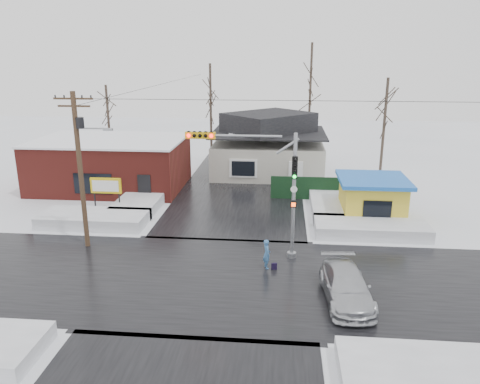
# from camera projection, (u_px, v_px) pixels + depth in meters

# --- Properties ---
(ground) EXTENTS (120.00, 120.00, 0.00)m
(ground) POSITION_uv_depth(u_px,v_px,m) (213.00, 279.00, 23.62)
(ground) COLOR white
(ground) RESTS_ON ground
(road_ns) EXTENTS (10.00, 120.00, 0.02)m
(road_ns) POSITION_uv_depth(u_px,v_px,m) (213.00, 279.00, 23.62)
(road_ns) COLOR black
(road_ns) RESTS_ON ground
(road_ew) EXTENTS (120.00, 10.00, 0.02)m
(road_ew) POSITION_uv_depth(u_px,v_px,m) (213.00, 279.00, 23.62)
(road_ew) COLOR black
(road_ew) RESTS_ON ground
(snowbank_nw) EXTENTS (7.00, 3.00, 0.80)m
(snowbank_nw) POSITION_uv_depth(u_px,v_px,m) (94.00, 219.00, 30.99)
(snowbank_nw) COLOR white
(snowbank_nw) RESTS_ON ground
(snowbank_ne) EXTENTS (7.00, 3.00, 0.80)m
(snowbank_ne) POSITION_uv_depth(u_px,v_px,m) (371.00, 228.00, 29.39)
(snowbank_ne) COLOR white
(snowbank_ne) RESTS_ON ground
(snowbank_se) EXTENTS (7.00, 3.00, 0.70)m
(snowbank_se) POSITION_uv_depth(u_px,v_px,m) (442.00, 375.00, 16.05)
(snowbank_se) COLOR white
(snowbank_se) RESTS_ON ground
(snowbank_nside_w) EXTENTS (3.00, 8.00, 0.80)m
(snowbank_nside_w) POSITION_uv_depth(u_px,v_px,m) (145.00, 198.00, 35.58)
(snowbank_nside_w) COLOR white
(snowbank_nside_w) RESTS_ON ground
(snowbank_nside_e) EXTENTS (3.00, 8.00, 0.80)m
(snowbank_nside_e) POSITION_uv_depth(u_px,v_px,m) (331.00, 203.00, 34.34)
(snowbank_nside_e) COLOR white
(snowbank_nside_e) RESTS_ON ground
(traffic_signal) EXTENTS (6.05, 0.68, 7.00)m
(traffic_signal) POSITION_uv_depth(u_px,v_px,m) (265.00, 178.00, 24.94)
(traffic_signal) COLOR gray
(traffic_signal) RESTS_ON ground
(utility_pole) EXTENTS (3.15, 0.44, 9.00)m
(utility_pole) POSITION_uv_depth(u_px,v_px,m) (81.00, 162.00, 26.21)
(utility_pole) COLOR #382619
(utility_pole) RESTS_ON ground
(brick_building) EXTENTS (12.20, 8.20, 4.12)m
(brick_building) POSITION_uv_depth(u_px,v_px,m) (111.00, 163.00, 39.27)
(brick_building) COLOR maroon
(brick_building) RESTS_ON ground
(marquee_sign) EXTENTS (2.20, 0.21, 2.55)m
(marquee_sign) POSITION_uv_depth(u_px,v_px,m) (106.00, 187.00, 32.93)
(marquee_sign) COLOR black
(marquee_sign) RESTS_ON ground
(house) EXTENTS (10.40, 8.40, 5.76)m
(house) POSITION_uv_depth(u_px,v_px,m) (268.00, 146.00, 43.69)
(house) COLOR beige
(house) RESTS_ON ground
(kiosk) EXTENTS (4.60, 4.60, 2.88)m
(kiosk) POSITION_uv_depth(u_px,v_px,m) (372.00, 198.00, 31.90)
(kiosk) COLOR gold
(kiosk) RESTS_ON ground
(fence) EXTENTS (8.00, 0.12, 1.80)m
(fence) POSITION_uv_depth(u_px,v_px,m) (322.00, 189.00, 36.15)
(fence) COLOR black
(fence) RESTS_ON ground
(tree_far_left) EXTENTS (3.00, 3.00, 10.00)m
(tree_far_left) POSITION_uv_depth(u_px,v_px,m) (210.00, 85.00, 46.52)
(tree_far_left) COLOR #332821
(tree_far_left) RESTS_ON ground
(tree_far_mid) EXTENTS (3.00, 3.00, 12.00)m
(tree_far_mid) POSITION_uv_depth(u_px,v_px,m) (311.00, 68.00, 47.09)
(tree_far_mid) COLOR #332821
(tree_far_mid) RESTS_ON ground
(tree_far_right) EXTENTS (3.00, 3.00, 9.00)m
(tree_far_right) POSITION_uv_depth(u_px,v_px,m) (386.00, 100.00, 39.61)
(tree_far_right) COLOR #332821
(tree_far_right) RESTS_ON ground
(tree_far_west) EXTENTS (3.00, 3.00, 8.00)m
(tree_far_west) POSITION_uv_depth(u_px,v_px,m) (107.00, 102.00, 45.95)
(tree_far_west) COLOR #332821
(tree_far_west) RESTS_ON ground
(pedestrian) EXTENTS (0.55, 0.68, 1.60)m
(pedestrian) POSITION_uv_depth(u_px,v_px,m) (267.00, 254.00, 24.60)
(pedestrian) COLOR teal
(pedestrian) RESTS_ON ground
(car) EXTENTS (2.36, 5.04, 1.42)m
(car) POSITION_uv_depth(u_px,v_px,m) (346.00, 287.00, 21.36)
(car) COLOR #B9BCC1
(car) RESTS_ON ground
(shopping_bag) EXTENTS (0.30, 0.21, 0.35)m
(shopping_bag) POSITION_uv_depth(u_px,v_px,m) (274.00, 267.00, 24.59)
(shopping_bag) COLOR black
(shopping_bag) RESTS_ON ground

